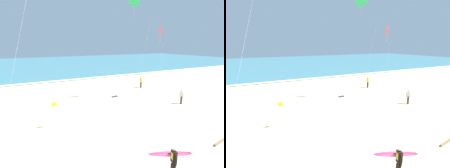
{
  "view_description": "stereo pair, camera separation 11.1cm",
  "coord_description": "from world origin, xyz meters",
  "views": [
    {
      "loc": [
        -7.05,
        -6.64,
        6.54
      ],
      "look_at": [
        -0.04,
        5.59,
        3.69
      ],
      "focal_mm": 33.27,
      "sensor_mm": 36.0,
      "label": 1
    },
    {
      "loc": [
        -6.95,
        -6.7,
        6.54
      ],
      "look_at": [
        -0.04,
        5.59,
        3.69
      ],
      "focal_mm": 33.27,
      "sensor_mm": 36.0,
      "label": 2
    }
  ],
  "objects": [
    {
      "name": "surfer_trailing",
      "position": [
        0.06,
        -0.13,
        1.05
      ],
      "size": [
        2.38,
        1.32,
        1.71
      ],
      "color": "black",
      "rests_on": "ground"
    },
    {
      "name": "ocean_water",
      "position": [
        0.0,
        57.71,
        0.04
      ],
      "size": [
        160.0,
        60.0,
        0.08
      ],
      "primitive_type": "cube",
      "color": "teal",
      "rests_on": "ground"
    },
    {
      "name": "bystander_white_top",
      "position": [
        10.13,
        8.33,
        0.81
      ],
      "size": [
        0.33,
        0.42,
        1.59
      ],
      "color": "#4C3D2D",
      "rests_on": "ground"
    },
    {
      "name": "lifeguard_flag",
      "position": [
        -3.51,
        8.68,
        1.27
      ],
      "size": [
        0.45,
        0.05,
        2.1
      ],
      "color": "silver",
      "rests_on": "ground"
    },
    {
      "name": "bystander_yellow_top",
      "position": [
        11.37,
        17.01,
        0.81
      ],
      "size": [
        0.49,
        0.23,
        1.59
      ],
      "color": "black",
      "rests_on": "ground"
    },
    {
      "name": "shoreline_foam",
      "position": [
        0.0,
        28.01,
        0.09
      ],
      "size": [
        160.0,
        1.22,
        0.01
      ],
      "primitive_type": "cube",
      "color": "white",
      "rests_on": "ocean_water"
    },
    {
      "name": "kite_diamond_scarlet_high",
      "position": [
        9.65,
        11.52,
        7.59
      ],
      "size": [
        2.12,
        1.64,
        8.47
      ],
      "color": "red",
      "rests_on": "ground"
    },
    {
      "name": "kite_diamond_emerald_mid",
      "position": [
        6.84,
        12.66,
        10.56
      ],
      "size": [
        2.8,
        0.82,
        11.6
      ],
      "color": "green",
      "rests_on": "ground"
    },
    {
      "name": "driftwood_log",
      "position": [
        5.38,
        0.81,
        0.08
      ],
      "size": [
        1.44,
        0.4,
        0.15
      ],
      "primitive_type": "cylinder",
      "rotation": [
        0.0,
        1.57,
        0.18
      ],
      "color": "#846B4C",
      "rests_on": "ground"
    }
  ]
}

